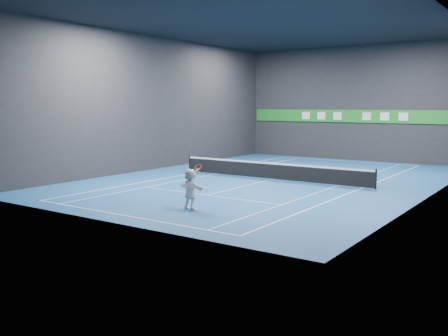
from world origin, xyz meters
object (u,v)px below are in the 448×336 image
Objects in this scene: player at (190,189)px; tennis_net at (272,170)px; tennis_ball at (190,145)px; tennis_racket at (198,169)px.

tennis_net is at bearing -71.08° from player.
tennis_racket is at bearing -17.44° from tennis_ball.
tennis_ball is (-0.17, 0.22, 1.82)m from player.
tennis_racket is at bearing -162.19° from player.
tennis_racket reaches higher than player.
player is 0.96m from tennis_racket.
tennis_net is 17.64× the size of tennis_racket.
tennis_ball is 1.09m from tennis_racket.
tennis_ball is 0.10× the size of tennis_racket.
tennis_ball is 9.56m from tennis_net.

